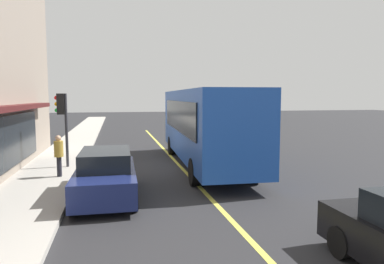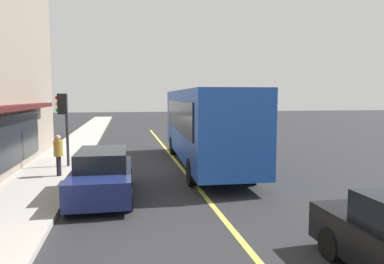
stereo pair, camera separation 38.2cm
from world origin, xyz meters
name	(u,v)px [view 2 (the right image)]	position (x,y,z in m)	size (l,w,h in m)	color
ground	(180,166)	(0.00, 0.00, 0.00)	(120.00, 120.00, 0.00)	#28282B
sidewalk	(53,169)	(0.00, 5.60, 0.07)	(80.00, 2.55, 0.15)	#B2ADA3
lane_centre_stripe	(180,166)	(0.00, 0.00, 0.00)	(36.00, 0.16, 0.01)	#D8D14C
bus	(204,123)	(-0.24, -1.13, 1.99)	(11.22, 2.95, 3.50)	#1E4CAD
traffic_light	(63,112)	(0.12, 5.14, 2.53)	(0.30, 0.52, 3.20)	#2D2D33
car_navy	(102,175)	(-4.72, 3.23, 0.74)	(4.33, 1.92, 1.52)	navy
pedestrian_near_storefront	(58,152)	(-1.85, 5.04, 1.10)	(0.34, 0.34, 1.59)	black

